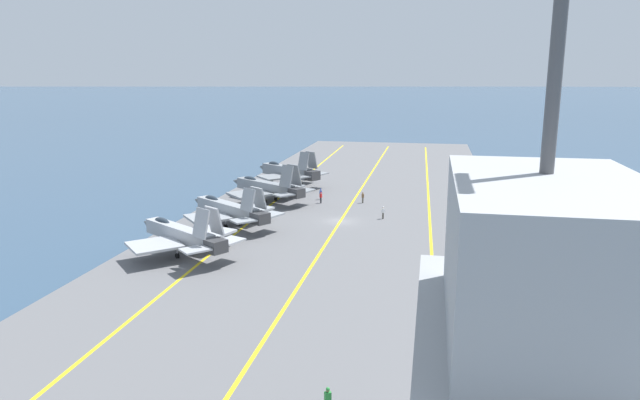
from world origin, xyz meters
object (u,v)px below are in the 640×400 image
(crew_brown_vest, at_px, (363,197))
(crew_white_vest, at_px, (383,212))
(parked_jet_nearest, at_px, (181,234))
(parked_jet_fourth, at_px, (288,171))
(parked_jet_second, at_px, (229,209))
(crew_green_vest, at_px, (328,399))
(crew_red_vest, at_px, (321,197))
(crew_blue_vest, at_px, (321,193))
(parked_jet_third, at_px, (267,187))

(crew_brown_vest, relative_size, crew_white_vest, 0.98)
(parked_jet_nearest, relative_size, parked_jet_fourth, 1.02)
(parked_jet_second, xyz_separation_m, crew_green_vest, (-39.95, -20.65, -1.33))
(parked_jet_nearest, distance_m, crew_white_vest, 29.30)
(crew_red_vest, xyz_separation_m, crew_blue_vest, (2.70, 0.55, -0.01))
(parked_jet_nearest, relative_size, parked_jet_third, 0.96)
(parked_jet_third, relative_size, crew_white_vest, 8.78)
(parked_jet_second, bearing_deg, parked_jet_third, -2.61)
(parked_jet_second, distance_m, crew_green_vest, 44.99)
(crew_white_vest, bearing_deg, crew_blue_vest, 45.65)
(crew_blue_vest, bearing_deg, parked_jet_fourth, 37.99)
(crew_white_vest, bearing_deg, crew_red_vest, 52.38)
(crew_green_vest, height_order, crew_blue_vest, crew_blue_vest)
(crew_red_vest, bearing_deg, crew_white_vest, -127.62)
(crew_blue_vest, bearing_deg, crew_brown_vest, -100.47)
(parked_jet_fourth, relative_size, crew_red_vest, 8.18)
(parked_jet_third, height_order, crew_blue_vest, parked_jet_third)
(crew_brown_vest, distance_m, crew_blue_vest, 7.12)
(parked_jet_nearest, relative_size, crew_blue_vest, 8.42)
(parked_jet_third, bearing_deg, parked_jet_fourth, 0.30)
(parked_jet_second, distance_m, parked_jet_third, 15.52)
(crew_brown_vest, distance_m, crew_green_vest, 57.44)
(parked_jet_nearest, bearing_deg, crew_green_vest, -141.51)
(parked_jet_nearest, distance_m, parked_jet_third, 28.41)
(crew_red_vest, distance_m, crew_blue_vest, 2.76)
(parked_jet_nearest, height_order, crew_red_vest, parked_jet_nearest)
(crew_brown_vest, height_order, crew_green_vest, crew_brown_vest)
(parked_jet_second, xyz_separation_m, crew_white_vest, (7.83, -19.80, -1.31))
(crew_green_vest, bearing_deg, parked_jet_fourth, 16.18)
(parked_jet_nearest, height_order, parked_jet_fourth, parked_jet_fourth)
(parked_jet_second, relative_size, parked_jet_fourth, 1.04)
(crew_green_vest, xyz_separation_m, crew_red_vest, (55.83, 11.30, 0.04))
(parked_jet_third, height_order, crew_green_vest, parked_jet_third)
(parked_jet_fourth, bearing_deg, parked_jet_nearest, 177.93)
(crew_red_vest, height_order, crew_blue_vest, crew_red_vest)
(crew_white_vest, bearing_deg, parked_jet_third, 68.12)
(parked_jet_nearest, distance_m, crew_green_vest, 34.63)
(crew_white_vest, bearing_deg, parked_jet_second, 111.58)
(parked_jet_second, relative_size, crew_white_vest, 8.61)
(parked_jet_third, bearing_deg, parked_jet_second, 177.39)
(parked_jet_third, xyz_separation_m, crew_blue_vest, (3.08, -8.10, -1.34))
(crew_green_vest, bearing_deg, parked_jet_second, 27.34)
(parked_jet_second, bearing_deg, parked_jet_fourth, -1.26)
(crew_white_vest, xyz_separation_m, crew_red_vest, (8.05, 10.45, 0.02))
(parked_jet_nearest, relative_size, crew_white_vest, 8.46)
(parked_jet_third, xyz_separation_m, crew_green_vest, (-55.45, -19.95, -1.37))
(parked_jet_third, distance_m, crew_green_vest, 58.94)
(parked_jet_third, relative_size, crew_red_vest, 8.63)
(parked_jet_nearest, xyz_separation_m, crew_brown_vest, (30.16, -16.69, -1.42))
(crew_white_vest, distance_m, crew_blue_vest, 15.38)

